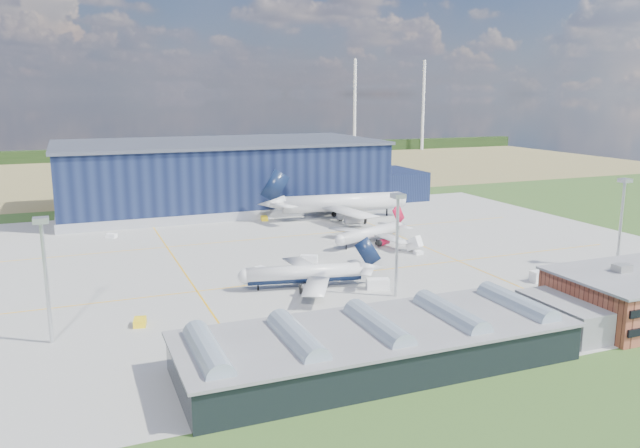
# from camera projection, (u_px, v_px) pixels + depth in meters

# --- Properties ---
(ground) EXTENTS (600.00, 600.00, 0.00)m
(ground) POSITION_uv_depth(u_px,v_px,m) (305.00, 267.00, 161.16)
(ground) COLOR #284A1B
(ground) RESTS_ON ground
(apron) EXTENTS (220.00, 160.00, 0.08)m
(apron) POSITION_uv_depth(u_px,v_px,m) (292.00, 258.00, 170.24)
(apron) COLOR gray
(apron) RESTS_ON ground
(farmland) EXTENTS (600.00, 220.00, 0.01)m
(farmland) POSITION_uv_depth(u_px,v_px,m) (171.00, 171.00, 360.78)
(farmland) COLOR olive
(farmland) RESTS_ON ground
(treeline) EXTENTS (600.00, 8.00, 8.00)m
(treeline) POSITION_uv_depth(u_px,v_px,m) (152.00, 153.00, 432.55)
(treeline) COLOR black
(treeline) RESTS_ON ground
(hangar) EXTENTS (145.00, 62.00, 26.10)m
(hangar) POSITION_uv_depth(u_px,v_px,m) (227.00, 177.00, 245.85)
(hangar) COLOR #0F1733
(hangar) RESTS_ON ground
(glass_concourse) EXTENTS (78.00, 23.00, 8.60)m
(glass_concourse) POSITION_uv_depth(u_px,v_px,m) (396.00, 340.00, 103.60)
(glass_concourse) COLOR black
(glass_concourse) RESTS_ON ground
(light_mast_west) EXTENTS (2.60, 2.60, 23.00)m
(light_mast_west) POSITION_uv_depth(u_px,v_px,m) (44.00, 260.00, 108.74)
(light_mast_west) COLOR silver
(light_mast_west) RESTS_ON ground
(light_mast_center) EXTENTS (2.60, 2.60, 23.00)m
(light_mast_center) POSITION_uv_depth(u_px,v_px,m) (397.00, 228.00, 134.47)
(light_mast_center) COLOR silver
(light_mast_center) RESTS_ON ground
(light_mast_east) EXTENTS (2.60, 2.60, 23.00)m
(light_mast_east) POSITION_uv_depth(u_px,v_px,m) (622.00, 208.00, 158.36)
(light_mast_east) COLOR silver
(light_mast_east) RESTS_ON ground
(airliner_navy) EXTENTS (39.99, 39.41, 11.12)m
(airliner_navy) POSITION_uv_depth(u_px,v_px,m) (304.00, 265.00, 142.47)
(airliner_navy) COLOR silver
(airliner_navy) RESTS_ON ground
(airliner_red) EXTENTS (40.83, 40.46, 10.26)m
(airliner_red) POSITION_uv_depth(u_px,v_px,m) (369.00, 227.00, 184.54)
(airliner_red) COLOR silver
(airliner_red) RESTS_ON ground
(airliner_widebody) EXTENTS (61.16, 60.11, 18.01)m
(airliner_widebody) POSITION_uv_depth(u_px,v_px,m) (342.00, 194.00, 222.03)
(airliner_widebody) COLOR silver
(airliner_widebody) RESTS_ON ground
(gse_tug_a) EXTENTS (2.51, 3.70, 1.45)m
(gse_tug_a) POSITION_uv_depth(u_px,v_px,m) (276.00, 331.00, 115.63)
(gse_tug_a) COLOR yellow
(gse_tug_a) RESTS_ON ground
(gse_tug_b) EXTENTS (2.88, 3.76, 1.47)m
(gse_tug_b) POSITION_uv_depth(u_px,v_px,m) (140.00, 322.00, 120.02)
(gse_tug_b) COLOR yellow
(gse_tug_b) RESTS_ON ground
(gse_van_a) EXTENTS (6.07, 2.69, 2.64)m
(gse_van_a) POSITION_uv_depth(u_px,v_px,m) (543.00, 276.00, 148.60)
(gse_van_a) COLOR white
(gse_van_a) RESTS_ON ground
(gse_cart_a) EXTENTS (3.21, 3.92, 1.47)m
(gse_cart_a) POSITION_uv_depth(u_px,v_px,m) (262.00, 270.00, 155.77)
(gse_cart_a) COLOR white
(gse_cart_a) RESTS_ON ground
(gse_van_b) EXTENTS (4.97, 3.99, 2.07)m
(gse_van_b) POSITION_uv_depth(u_px,v_px,m) (309.00, 259.00, 164.97)
(gse_van_b) COLOR white
(gse_van_b) RESTS_ON ground
(gse_tug_c) EXTENTS (2.72, 3.83, 1.55)m
(gse_tug_c) POSITION_uv_depth(u_px,v_px,m) (264.00, 218.00, 220.18)
(gse_tug_c) COLOR yellow
(gse_tug_c) RESTS_ON ground
(gse_cart_b) EXTENTS (3.78, 3.50, 1.36)m
(gse_cart_b) POSITION_uv_depth(u_px,v_px,m) (111.00, 236.00, 193.68)
(gse_cart_b) COLOR white
(gse_cart_b) RESTS_ON ground
(gse_van_c) EXTENTS (5.66, 3.94, 2.47)m
(gse_van_c) POSITION_uv_depth(u_px,v_px,m) (378.00, 284.00, 142.56)
(gse_van_c) COLOR white
(gse_van_c) RESTS_ON ground
(airstair) EXTENTS (3.08, 5.30, 3.18)m
(airstair) POSITION_uv_depth(u_px,v_px,m) (414.00, 247.00, 175.73)
(airstair) COLOR white
(airstair) RESTS_ON ground
(car_a) EXTENTS (3.76, 1.73, 1.25)m
(car_a) POSITION_uv_depth(u_px,v_px,m) (543.00, 278.00, 149.33)
(car_a) COLOR #99999E
(car_a) RESTS_ON ground
(car_b) EXTENTS (3.87, 2.15, 1.21)m
(car_b) POSITION_uv_depth(u_px,v_px,m) (320.00, 340.00, 111.89)
(car_b) COLOR #99999E
(car_b) RESTS_ON ground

